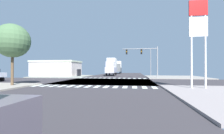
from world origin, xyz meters
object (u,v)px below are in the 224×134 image
at_px(street_lamp, 150,59).
at_px(bank_building, 57,68).
at_px(box_truck_leading_2, 118,67).
at_px(box_truck_queued_1, 112,66).
at_px(gas_station_sign, 198,28).
at_px(sidewalk_tree, 12,41).
at_px(traffic_signal_mast, 143,55).

height_order(street_lamp, bank_building, street_lamp).
height_order(street_lamp, box_truck_leading_2, street_lamp).
xyz_separation_m(street_lamp, box_truck_leading_2, (-10.02, 20.60, -1.70)).
bearing_deg(box_truck_queued_1, bank_building, 15.70).
relative_size(bank_building, box_truck_queued_1, 1.79).
bearing_deg(box_truck_leading_2, gas_station_sign, 105.14).
bearing_deg(sidewalk_tree, traffic_signal_mast, 46.46).
distance_m(gas_station_sign, box_truck_queued_1, 29.77).
height_order(traffic_signal_mast, sidewalk_tree, sidewalk_tree).
relative_size(gas_station_sign, box_truck_leading_2, 1.15).
bearing_deg(box_truck_leading_2, box_truck_queued_1, 90.00).
bearing_deg(bank_building, box_truck_leading_2, 56.83).
bearing_deg(traffic_signal_mast, bank_building, 161.25).
height_order(gas_station_sign, street_lamp, gas_station_sign).
distance_m(bank_building, box_truck_queued_1, 14.61).
bearing_deg(box_truck_leading_2, street_lamp, 115.93).
relative_size(street_lamp, box_truck_leading_2, 0.97).
distance_m(gas_station_sign, street_lamp, 24.11).
height_order(gas_station_sign, bank_building, gas_station_sign).
height_order(bank_building, sidewalk_tree, sidewalk_tree).
bearing_deg(box_truck_leading_2, bank_building, 56.83).
bearing_deg(gas_station_sign, street_lamp, 94.89).
bearing_deg(street_lamp, box_truck_queued_1, 163.04).
distance_m(traffic_signal_mast, bank_building, 23.43).
relative_size(traffic_signal_mast, box_truck_queued_1, 0.95).
xyz_separation_m(gas_station_sign, bank_building, (-26.12, 23.08, -3.73)).
xyz_separation_m(street_lamp, box_truck_queued_1, (-10.02, 3.06, -1.70)).
xyz_separation_m(street_lamp, bank_building, (-24.07, -0.89, -2.27)).
bearing_deg(box_truck_queued_1, sidewalk_tree, 75.65).
relative_size(gas_station_sign, street_lamp, 1.18).
relative_size(street_lamp, bank_building, 0.54).
distance_m(street_lamp, box_truck_leading_2, 22.97).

